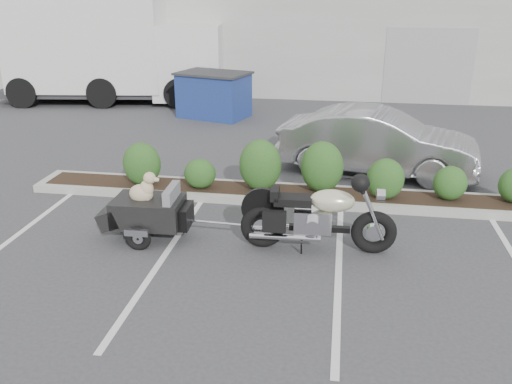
# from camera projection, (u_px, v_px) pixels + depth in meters

# --- Properties ---
(ground) EXTENTS (90.00, 90.00, 0.00)m
(ground) POSITION_uv_depth(u_px,v_px,m) (264.00, 247.00, 8.74)
(ground) COLOR #38383A
(ground) RESTS_ON ground
(planter_kerb) EXTENTS (12.00, 1.00, 0.15)m
(planter_kerb) POSITION_uv_depth(u_px,v_px,m) (331.00, 197.00, 10.59)
(planter_kerb) COLOR #9E9E93
(planter_kerb) RESTS_ON ground
(building) EXTENTS (26.00, 10.00, 4.00)m
(building) POSITION_uv_depth(u_px,v_px,m) (320.00, 32.00, 23.68)
(building) COLOR #9EA099
(building) RESTS_ON ground
(motorcycle) EXTENTS (2.47, 0.83, 1.42)m
(motorcycle) POSITION_uv_depth(u_px,v_px,m) (318.00, 217.00, 8.45)
(motorcycle) COLOR black
(motorcycle) RESTS_ON ground
(pet_trailer) EXTENTS (1.96, 1.10, 1.17)m
(pet_trailer) POSITION_uv_depth(u_px,v_px,m) (148.00, 210.00, 8.91)
(pet_trailer) COLOR black
(pet_trailer) RESTS_ON ground
(sedan) EXTENTS (4.52, 2.30, 1.42)m
(sedan) POSITION_uv_depth(u_px,v_px,m) (377.00, 142.00, 11.96)
(sedan) COLOR #A0A0A7
(sedan) RESTS_ON ground
(dumpster) EXTENTS (2.47, 2.02, 1.41)m
(dumpster) POSITION_uv_depth(u_px,v_px,m) (214.00, 94.00, 17.08)
(dumpster) COLOR navy
(dumpster) RESTS_ON ground
(delivery_truck) EXTENTS (8.26, 3.69, 3.65)m
(delivery_truck) POSITION_uv_depth(u_px,v_px,m) (114.00, 51.00, 19.10)
(delivery_truck) COLOR silver
(delivery_truck) RESTS_ON ground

